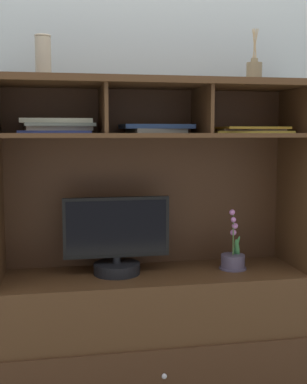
{
  "coord_description": "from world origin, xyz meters",
  "views": [
    {
      "loc": [
        -0.44,
        -2.31,
        1.2
      ],
      "look_at": [
        0.0,
        0.0,
        0.93
      ],
      "focal_mm": 46.97,
      "sensor_mm": 36.0,
      "label": 1
    }
  ],
  "objects_px": {
    "magazine_stack_centre": "(156,128)",
    "potted_orchid": "(233,259)",
    "media_console": "(153,292)",
    "ceramic_vase": "(43,56)",
    "magazine_stack_left": "(251,130)",
    "diffuser_bottle": "(254,71)",
    "magazine_stack_right": "(58,126)",
    "tv_monitor": "(117,242)"
  },
  "relations": [
    {
      "from": "media_console",
      "to": "magazine_stack_centre",
      "type": "height_order",
      "value": "media_console"
    },
    {
      "from": "diffuser_bottle",
      "to": "ceramic_vase",
      "type": "relative_size",
      "value": 1.33
    },
    {
      "from": "media_console",
      "to": "magazine_stack_centre",
      "type": "bearing_deg",
      "value": 64.75
    },
    {
      "from": "tv_monitor",
      "to": "magazine_stack_centre",
      "type": "xyz_separation_m",
      "value": [
        0.2,
        0.06,
        0.53
      ]
    },
    {
      "from": "media_console",
      "to": "diffuser_bottle",
      "type": "bearing_deg",
      "value": 0.73
    },
    {
      "from": "media_console",
      "to": "magazine_stack_left",
      "type": "bearing_deg",
      "value": 3.94
    },
    {
      "from": "magazine_stack_right",
      "to": "media_console",
      "type": "bearing_deg",
      "value": -5.19
    },
    {
      "from": "tv_monitor",
      "to": "ceramic_vase",
      "type": "bearing_deg",
      "value": 176.29
    },
    {
      "from": "media_console",
      "to": "potted_orchid",
      "type": "relative_size",
      "value": 5.12
    },
    {
      "from": "potted_orchid",
      "to": "diffuser_bottle",
      "type": "height_order",
      "value": "diffuser_bottle"
    },
    {
      "from": "media_console",
      "to": "magazine_stack_right",
      "type": "height_order",
      "value": "media_console"
    },
    {
      "from": "media_console",
      "to": "magazine_stack_right",
      "type": "relative_size",
      "value": 4.42
    },
    {
      "from": "tv_monitor",
      "to": "magazine_stack_right",
      "type": "bearing_deg",
      "value": 169.76
    },
    {
      "from": "tv_monitor",
      "to": "magazine_stack_left",
      "type": "distance_m",
      "value": 0.85
    },
    {
      "from": "magazine_stack_left",
      "to": "media_console",
      "type": "bearing_deg",
      "value": -176.06
    },
    {
      "from": "magazine_stack_left",
      "to": "magazine_stack_centre",
      "type": "bearing_deg",
      "value": 178.02
    },
    {
      "from": "tv_monitor",
      "to": "potted_orchid",
      "type": "bearing_deg",
      "value": -2.04
    },
    {
      "from": "magazine_stack_left",
      "to": "ceramic_vase",
      "type": "height_order",
      "value": "ceramic_vase"
    },
    {
      "from": "magazine_stack_centre",
      "to": "ceramic_vase",
      "type": "relative_size",
      "value": 1.82
    },
    {
      "from": "magazine_stack_left",
      "to": "magazine_stack_right",
      "type": "height_order",
      "value": "magazine_stack_right"
    },
    {
      "from": "magazine_stack_centre",
      "to": "ceramic_vase",
      "type": "xyz_separation_m",
      "value": [
        -0.52,
        -0.04,
        0.32
      ]
    },
    {
      "from": "magazine_stack_right",
      "to": "potted_orchid",
      "type": "bearing_deg",
      "value": -4.64
    },
    {
      "from": "magazine_stack_right",
      "to": "ceramic_vase",
      "type": "xyz_separation_m",
      "value": [
        -0.06,
        -0.03,
        0.3
      ]
    },
    {
      "from": "tv_monitor",
      "to": "magazine_stack_left",
      "type": "bearing_deg",
      "value": 3.54
    },
    {
      "from": "tv_monitor",
      "to": "magazine_stack_left",
      "type": "xyz_separation_m",
      "value": [
        0.67,
        0.04,
        0.52
      ]
    },
    {
      "from": "magazine_stack_left",
      "to": "ceramic_vase",
      "type": "bearing_deg",
      "value": -178.78
    },
    {
      "from": "media_console",
      "to": "ceramic_vase",
      "type": "bearing_deg",
      "value": 178.48
    },
    {
      "from": "ceramic_vase",
      "to": "tv_monitor",
      "type": "bearing_deg",
      "value": -3.71
    },
    {
      "from": "diffuser_bottle",
      "to": "magazine_stack_left",
      "type": "bearing_deg",
      "value": 87.16
    },
    {
      "from": "magazine_stack_right",
      "to": "magazine_stack_left",
      "type": "bearing_deg",
      "value": -0.34
    },
    {
      "from": "media_console",
      "to": "potted_orchid",
      "type": "distance_m",
      "value": 0.42
    },
    {
      "from": "media_console",
      "to": "potted_orchid",
      "type": "bearing_deg",
      "value": -4.04
    },
    {
      "from": "tv_monitor",
      "to": "potted_orchid",
      "type": "xyz_separation_m",
      "value": [
        0.57,
        -0.02,
        -0.11
      ]
    },
    {
      "from": "magazine_stack_left",
      "to": "diffuser_bottle",
      "type": "height_order",
      "value": "diffuser_bottle"
    },
    {
      "from": "media_console",
      "to": "magazine_stack_centre",
      "type": "relative_size",
      "value": 4.45
    },
    {
      "from": "magazine_stack_centre",
      "to": "potted_orchid",
      "type": "bearing_deg",
      "value": -11.97
    },
    {
      "from": "potted_orchid",
      "to": "magazine_stack_centre",
      "type": "bearing_deg",
      "value": 168.03
    },
    {
      "from": "magazine_stack_centre",
      "to": "diffuser_bottle",
      "type": "distance_m",
      "value": 0.54
    },
    {
      "from": "magazine_stack_right",
      "to": "diffuser_bottle",
      "type": "height_order",
      "value": "diffuser_bottle"
    },
    {
      "from": "media_console",
      "to": "tv_monitor",
      "type": "xyz_separation_m",
      "value": [
        -0.18,
        -0.01,
        0.26
      ]
    },
    {
      "from": "media_console",
      "to": "magazine_stack_right",
      "type": "xyz_separation_m",
      "value": [
        -0.44,
        0.04,
        0.8
      ]
    },
    {
      "from": "media_console",
      "to": "potted_orchid",
      "type": "xyz_separation_m",
      "value": [
        0.39,
        -0.03,
        0.15
      ]
    }
  ]
}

